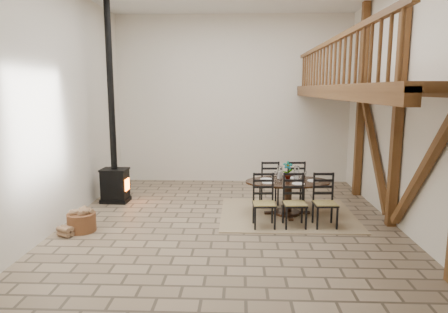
{
  "coord_description": "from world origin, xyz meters",
  "views": [
    {
      "loc": [
        0.2,
        -8.15,
        2.83
      ],
      "look_at": [
        -0.13,
        0.4,
        1.38
      ],
      "focal_mm": 32.0,
      "sensor_mm": 36.0,
      "label": 1
    }
  ],
  "objects_px": {
    "wood_stove": "(114,158)",
    "log_basket": "(82,221)",
    "dining_table": "(288,198)",
    "log_stack": "(65,231)"
  },
  "relations": [
    {
      "from": "wood_stove",
      "to": "log_basket",
      "type": "bearing_deg",
      "value": -87.67
    },
    {
      "from": "dining_table",
      "to": "wood_stove",
      "type": "relative_size",
      "value": 0.44
    },
    {
      "from": "dining_table",
      "to": "log_basket",
      "type": "height_order",
      "value": "dining_table"
    },
    {
      "from": "log_basket",
      "to": "log_stack",
      "type": "bearing_deg",
      "value": -124.21
    },
    {
      "from": "wood_stove",
      "to": "log_basket",
      "type": "relative_size",
      "value": 8.86
    },
    {
      "from": "dining_table",
      "to": "wood_stove",
      "type": "bearing_deg",
      "value": 163.55
    },
    {
      "from": "dining_table",
      "to": "wood_stove",
      "type": "distance_m",
      "value": 4.4
    },
    {
      "from": "dining_table",
      "to": "log_stack",
      "type": "relative_size",
      "value": 6.43
    },
    {
      "from": "wood_stove",
      "to": "log_stack",
      "type": "relative_size",
      "value": 14.64
    },
    {
      "from": "log_stack",
      "to": "wood_stove",
      "type": "bearing_deg",
      "value": 84.33
    }
  ]
}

